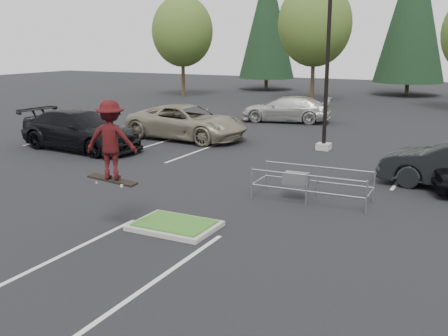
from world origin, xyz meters
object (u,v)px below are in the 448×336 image
at_px(conif_b, 413,8).
at_px(car_far_silver, 287,109).
at_px(conif_a, 267,19).
at_px(skateboarder, 111,140).
at_px(decid_a, 183,34).
at_px(light_pole, 328,48).
at_px(car_l_black, 80,130).
at_px(car_l_tan, 187,122).
at_px(cart_corral, 300,180).
at_px(decid_b, 315,27).

height_order(conif_b, car_far_silver, conif_b).
distance_m(conif_a, car_far_silver, 23.69).
height_order(conif_b, skateboarder, conif_b).
height_order(decid_a, skateboarder, decid_a).
relative_size(light_pole, conif_b, 0.70).
relative_size(light_pole, decid_a, 1.14).
relative_size(decid_a, car_l_black, 1.43).
relative_size(conif_b, car_l_tan, 2.32).
distance_m(light_pole, skateboarder, 13.28).
relative_size(skateboarder, car_far_silver, 0.39).
distance_m(cart_corral, car_l_tan, 11.42).
bearing_deg(light_pole, car_l_tan, -175.91).
bearing_deg(conif_a, car_l_tan, -75.26).
relative_size(conif_b, car_l_black, 2.33).
height_order(decid_a, conif_b, conif_b).
bearing_deg(car_l_black, car_far_silver, -18.97).
bearing_deg(skateboarder, light_pole, -118.68).
distance_m(car_l_tan, car_far_silver, 8.30).
bearing_deg(car_l_black, conif_a, 12.47).
xyz_separation_m(skateboarder, car_l_black, (-8.35, 8.00, -1.54)).
xyz_separation_m(decid_a, cart_corral, (20.10, -26.04, -4.94)).
xyz_separation_m(decid_b, car_far_silver, (1.93, -11.10, -5.25)).
height_order(decid_b, cart_corral, decid_b).
distance_m(decid_b, car_l_black, 24.35).
relative_size(decid_b, car_far_silver, 1.76).
relative_size(skateboarder, car_l_tan, 0.34).
bearing_deg(decid_a, light_pole, -44.25).
bearing_deg(decid_a, car_l_tan, -58.16).
height_order(skateboarder, car_l_black, skateboarder).
relative_size(car_l_black, car_far_silver, 1.14).
bearing_deg(decid_b, car_l_tan, -91.48).
height_order(skateboarder, car_far_silver, skateboarder).
relative_size(decid_b, car_l_black, 1.55).
xyz_separation_m(light_pole, decid_a, (-18.51, 18.03, 1.02)).
bearing_deg(car_l_tan, skateboarder, -153.06).
bearing_deg(skateboarder, conif_b, -112.88).
bearing_deg(decid_b, car_far_silver, -80.12).
distance_m(conif_a, conif_b, 14.03).
height_order(skateboarder, car_l_tan, skateboarder).
distance_m(decid_b, car_far_silver, 12.43).
bearing_deg(car_l_black, decid_a, 24.95).
height_order(conif_b, car_l_tan, conif_b).
bearing_deg(decid_a, car_far_silver, -37.26).
bearing_deg(car_l_black, decid_b, -3.77).
bearing_deg(decid_b, car_l_black, -98.55).
distance_m(decid_b, skateboarder, 32.10).
bearing_deg(car_far_silver, cart_corral, 9.87).
relative_size(cart_corral, car_l_black, 0.58).
bearing_deg(cart_corral, car_l_black, 163.91).
relative_size(light_pole, decid_b, 1.05).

